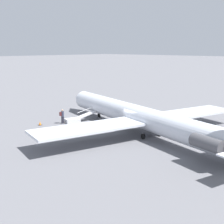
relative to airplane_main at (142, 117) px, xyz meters
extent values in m
plane|color=slate|center=(0.87, -0.23, -1.82)|extent=(600.00, 600.00, 0.00)
cylinder|color=silver|center=(0.87, -0.23, -0.02)|extent=(25.55, 8.87, 2.33)
cone|color=silver|center=(14.59, -3.87, -0.02)|extent=(3.07, 2.87, 2.29)
cube|color=silver|center=(1.31, 6.47, -0.19)|extent=(6.39, 11.44, 0.23)
cube|color=silver|center=(-2.07, -6.27, -0.19)|extent=(6.39, 11.44, 0.23)
cylinder|color=#4C4C51|center=(-9.56, 4.23, 0.16)|extent=(2.97, 1.73, 1.05)
cylinder|color=black|center=(8.98, -2.38, -1.54)|extent=(0.59, 0.29, 0.58)
cylinder|color=#4C4C51|center=(8.98, -2.38, -1.16)|extent=(0.10, 0.10, 0.18)
cylinder|color=black|center=(-1.36, 1.45, -1.54)|extent=(0.59, 0.29, 0.58)
cylinder|color=#4C4C51|center=(-1.36, 1.45, -1.16)|extent=(0.10, 0.10, 0.18)
cylinder|color=black|center=(-1.90, -0.58, -1.54)|extent=(0.59, 0.29, 0.58)
cylinder|color=#4C4C51|center=(-1.90, -0.58, -1.16)|extent=(0.10, 0.10, 0.18)
cube|color=silver|center=(9.41, 1.76, -1.57)|extent=(1.52, 2.02, 0.50)
cube|color=silver|center=(8.90, -0.17, -1.05)|extent=(1.44, 2.39, 0.67)
cube|color=silver|center=(9.33, -0.29, -0.55)|extent=(0.63, 2.16, 0.61)
cube|color=#23232D|center=(9.84, 2.90, -1.40)|extent=(0.27, 0.32, 0.85)
cylinder|color=#33384C|center=(9.84, 2.90, -0.65)|extent=(0.36, 0.36, 0.65)
sphere|color=tan|center=(9.84, 2.90, -0.20)|extent=(0.24, 0.24, 0.24)
cube|color=#592323|center=(9.91, 3.16, -0.62)|extent=(0.32, 0.25, 0.44)
cube|color=black|center=(11.11, 5.30, -1.81)|extent=(0.42, 0.42, 0.03)
cone|color=orange|center=(11.11, 5.30, -1.59)|extent=(0.33, 0.33, 0.46)
camera|label=1|loc=(-19.87, 25.43, 7.21)|focal=50.00mm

